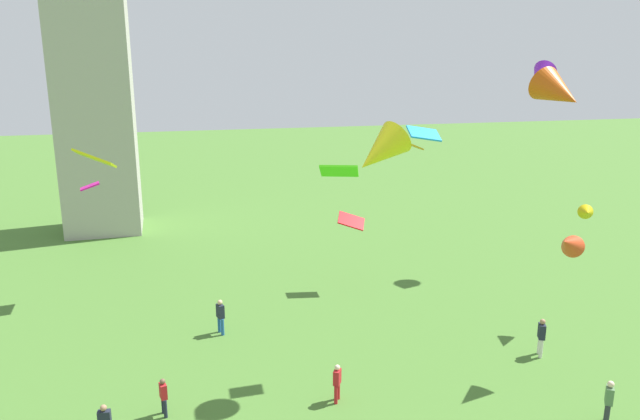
% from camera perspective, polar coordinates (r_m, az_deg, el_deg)
% --- Properties ---
extents(person_0, '(0.46, 0.55, 1.85)m').
position_cam_1_polar(person_0, '(29.30, 21.03, -11.46)').
color(person_0, silver).
rests_on(person_0, ground_plane).
extents(person_1, '(0.43, 0.49, 1.62)m').
position_cam_1_polar(person_1, '(24.15, 1.71, -16.51)').
color(person_1, red).
rests_on(person_1, ground_plane).
extents(person_2, '(0.32, 0.48, 1.57)m').
position_cam_1_polar(person_2, '(24.09, -15.21, -17.21)').
color(person_2, '#1E2333').
rests_on(person_2, ground_plane).
extents(person_3, '(0.50, 0.53, 1.78)m').
position_cam_1_polar(person_3, '(25.27, 26.64, -16.40)').
color(person_3, '#2D3338').
rests_on(person_3, ground_plane).
extents(person_5, '(0.41, 0.55, 1.83)m').
position_cam_1_polar(person_5, '(29.94, -9.81, -10.15)').
color(person_5, '#235693').
rests_on(person_5, ground_plane).
extents(kite_flying_0, '(1.88, 1.71, 1.41)m').
position_cam_1_polar(kite_flying_0, '(26.24, 23.36, -3.11)').
color(kite_flying_0, red).
extents(kite_flying_1, '(1.51, 2.25, 1.82)m').
position_cam_1_polar(kite_flying_1, '(22.61, 22.58, 10.67)').
color(kite_flying_1, '#D3510D').
extents(kite_flying_2, '(1.88, 1.35, 1.03)m').
position_cam_1_polar(kite_flying_2, '(34.53, 3.10, -1.07)').
color(kite_flying_2, red).
extents(kite_flying_3, '(1.27, 1.39, 0.92)m').
position_cam_1_polar(kite_flying_3, '(31.74, 24.86, -0.21)').
color(kite_flying_3, '#C5AB09').
extents(kite_flying_4, '(1.11, 0.83, 0.51)m').
position_cam_1_polar(kite_flying_4, '(25.14, 8.78, 6.49)').
color(kite_flying_4, '#B38D18').
extents(kite_flying_5, '(2.98, 2.33, 2.41)m').
position_cam_1_polar(kite_flying_5, '(23.31, 5.91, 5.72)').
color(kite_flying_5, yellow).
extents(kite_flying_6, '(1.21, 1.68, 0.55)m').
position_cam_1_polar(kite_flying_6, '(35.00, -21.79, 2.21)').
color(kite_flying_6, '#CA138A').
extents(kite_flying_7, '(1.67, 1.48, 1.02)m').
position_cam_1_polar(kite_flying_7, '(26.04, -21.38, 4.77)').
color(kite_flying_7, '#C3CB0E').
extents(kite_flying_8, '(2.87, 2.60, 2.32)m').
position_cam_1_polar(kite_flying_8, '(39.82, 20.90, 12.00)').
color(kite_flying_8, purple).
extents(kite_flying_9, '(1.23, 0.83, 0.55)m').
position_cam_1_polar(kite_flying_9, '(20.79, 10.22, 7.45)').
color(kite_flying_9, '#1E92E8').
extents(kite_flying_10, '(1.50, 1.22, 0.54)m').
position_cam_1_polar(kite_flying_10, '(19.69, 1.91, 3.88)').
color(kite_flying_10, '#44D914').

